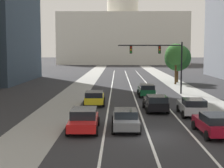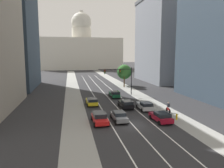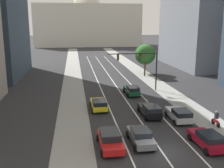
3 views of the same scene
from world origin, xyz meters
name	(u,v)px [view 1 (image 1 of 3)]	position (x,y,z in m)	size (l,w,h in m)	color
ground_plane	(129,81)	(0.00, 40.00, 0.00)	(400.00, 400.00, 0.00)	#2B2B2D
sidewalk_left	(84,83)	(-7.62, 35.00, 0.01)	(3.72, 130.00, 0.01)	gray
sidewalk_right	(175,83)	(7.62, 35.00, 0.01)	(3.72, 130.00, 0.01)	gray
lane_stripe_left	(111,90)	(-2.88, 25.00, 0.01)	(0.16, 90.00, 0.01)	white
lane_stripe_center	(132,90)	(0.00, 25.00, 0.01)	(0.16, 90.00, 0.01)	white
lane_stripe_right	(153,90)	(2.88, 25.00, 0.01)	(0.16, 90.00, 0.01)	white
capitol_building	(123,34)	(0.00, 117.31, 12.12)	(50.36, 23.64, 37.65)	beige
car_silver	(192,106)	(4.31, 7.00, 0.79)	(2.16, 4.48, 1.52)	#B2B5BA
car_yellow	(95,97)	(-4.31, 12.27, 0.78)	(2.14, 4.42, 1.48)	yellow
car_green	(146,90)	(1.44, 18.84, 0.80)	(1.99, 4.62, 1.52)	#14512D
car_red	(84,119)	(-4.32, 1.53, 0.78)	(2.16, 4.61, 1.49)	red
car_crimson	(215,124)	(4.32, 0.34, 0.76)	(2.21, 4.41, 1.43)	maroon
car_gray	(126,119)	(-1.44, 1.93, 0.73)	(1.99, 4.48, 1.41)	slate
car_black	(156,103)	(1.45, 8.91, 0.80)	(2.09, 4.60, 1.54)	black
traffic_signal_mast	(161,56)	(3.50, 21.39, 4.76)	(8.08, 0.39, 6.54)	black
street_tree_far_right	(176,55)	(7.42, 33.56, 4.82)	(3.50, 3.50, 6.59)	#51381E
street_tree_mid_right	(178,58)	(8.27, 36.74, 4.21)	(4.54, 4.54, 6.49)	#51381E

